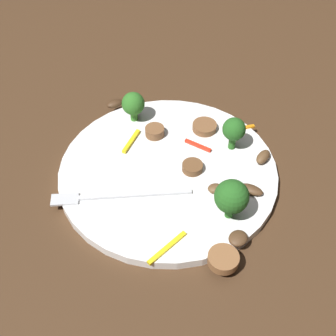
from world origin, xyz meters
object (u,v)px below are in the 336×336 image
Objects in this scene: plate at (168,171)px; pepper_strip_3 at (243,128)px; fork at (111,197)px; sausage_slice_2 at (192,167)px; mushroom_3 at (263,157)px; sausage_slice_1 at (223,259)px; mushroom_2 at (215,188)px; broccoli_floret_1 at (232,197)px; mushroom_4 at (115,104)px; pepper_strip_2 at (198,146)px; mushroom_0 at (251,190)px; mushroom_1 at (238,238)px; sausage_slice_3 at (205,127)px; broccoli_floret_2 at (133,104)px; sausage_slice_0 at (155,131)px; broccoli_floret_0 at (234,130)px; pepper_strip_1 at (131,141)px; pepper_strip_0 at (167,248)px.

plate is 8.38× the size of pepper_strip_3.
sausage_slice_2 is (-0.09, -0.08, 0.00)m from fork.
pepper_strip_3 is at bearing -54.86° from mushroom_3.
sausage_slice_1 is 1.78× the size of mushroom_2.
broccoli_floret_1 is 2.17× the size of mushroom_4.
sausage_slice_1 reaches higher than pepper_strip_3.
pepper_strip_2 is at bearing -65.57° from sausage_slice_1.
mushroom_0 reaches higher than fork.
mushroom_2 is (-0.12, -0.05, 0.00)m from fork.
sausage_slice_2 reaches higher than pepper_strip_2.
pepper_strip_3 is at bearing -79.96° from mushroom_1.
sausage_slice_3 is at bearing -88.74° from pepper_strip_2.
broccoli_floret_2 is at bearing -44.81° from plate.
sausage_slice_2 is 0.88× the size of mushroom_0.
mushroom_1 is at bearing 131.76° from sausage_slice_2.
sausage_slice_0 reaches higher than sausage_slice_3.
sausage_slice_1 is at bearing 133.08° from broccoli_floret_2.
broccoli_floret_0 is 1.60× the size of mushroom_0.
pepper_strip_2 reaches higher than pepper_strip_3.
mushroom_2 is 0.15m from pepper_strip_1.
sausage_slice_3 reaches higher than pepper_strip_3.
pepper_strip_1 is (0.07, -0.03, 0.01)m from plate.
fork is at bearing 7.53° from broccoli_floret_1.
mushroom_2 is (-0.04, 0.11, -0.00)m from sausage_slice_3.
mushroom_0 is at bearing 170.23° from sausage_slice_2.
broccoli_floret_0 is 0.05m from mushroom_3.
mushroom_0 is (-0.17, -0.07, 0.00)m from fork.
pepper_strip_1 is (0.18, -0.12, -0.00)m from mushroom_1.
sausage_slice_1 is 0.07m from pepper_strip_0.
mushroom_3 is at bearing -94.05° from mushroom_0.
pepper_strip_0 is at bearing 125.93° from mushroom_4.
broccoli_floret_1 is at bearing 101.16° from broccoli_floret_0.
broccoli_floret_2 is 1.68× the size of sausage_slice_2.
mushroom_4 is 0.27m from pepper_strip_0.
pepper_strip_0 is at bearing 80.16° from pepper_strip_3.
broccoli_floret_2 reaches higher than mushroom_1.
sausage_slice_2 and sausage_slice_3 have the same top height.
mushroom_2 is 0.57× the size of pepper_strip_3.
plate is at bearing -28.53° from broccoli_floret_1.
mushroom_4 is at bearing -3.13° from sausage_slice_3.
sausage_slice_2 is 1.40× the size of mushroom_2.
mushroom_2 is at bearing 15.62° from mushroom_0.
mushroom_1 is (-0.20, 0.17, -0.02)m from broccoli_floret_2.
sausage_slice_0 reaches higher than pepper_strip_1.
broccoli_floret_0 is at bearing -165.60° from pepper_strip_1.
plate is at bearing 42.50° from broccoli_floret_0.
mushroom_2 is at bearing 88.66° from broccoli_floret_0.
broccoli_floret_0 reaches higher than sausage_slice_0.
mushroom_1 is at bearing 122.44° from pepper_strip_2.
fork is at bearing 111.62° from mushroom_4.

